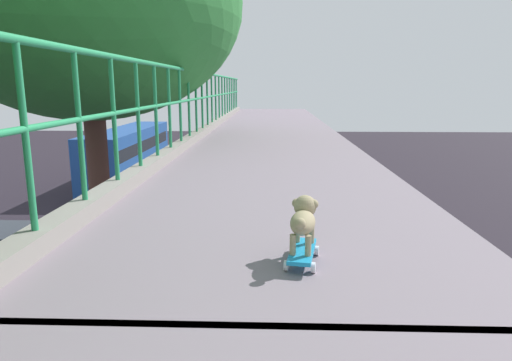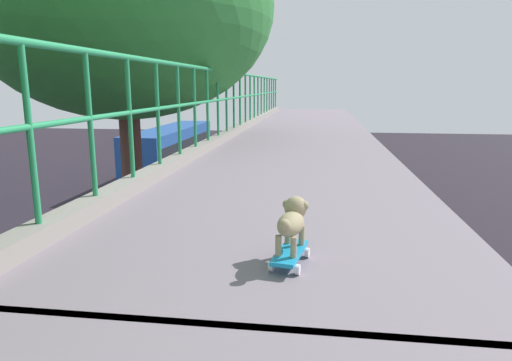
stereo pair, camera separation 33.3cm
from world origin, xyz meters
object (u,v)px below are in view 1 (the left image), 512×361
car_grey_fifth (44,311)px  car_blue_seventh (127,224)px  small_dog (303,218)px  car_silver_sixth (6,252)px  toy_skateboard (302,252)px  city_bus (129,152)px

car_grey_fifth → car_blue_seventh: size_ratio=1.07×
small_dog → car_grey_fifth: bearing=128.0°
car_silver_sixth → car_blue_seventh: 4.56m
car_silver_sixth → toy_skateboard: (8.94, -11.22, 4.41)m
car_grey_fifth → city_bus: size_ratio=0.39×
car_blue_seventh → city_bus: size_ratio=0.36×
car_silver_sixth → small_dog: (8.94, -11.17, 4.61)m
car_silver_sixth → small_dog: bearing=-51.3°
car_blue_seventh → car_grey_fifth: bearing=-88.1°
car_blue_seventh → small_dog: bearing=-67.7°
city_bus → toy_skateboard: bearing=-70.1°
car_blue_seventh → small_dog: small_dog is taller
car_silver_sixth → small_dog: 15.04m
car_blue_seventh → city_bus: (-3.35, 11.08, 1.30)m
car_blue_seventh → toy_skateboard: toy_skateboard is taller
car_blue_seventh → small_dog: (6.00, -14.66, 4.68)m
city_bus → small_dog: small_dog is taller
car_blue_seventh → toy_skateboard: (6.00, -14.71, 4.48)m
car_silver_sixth → toy_skateboard: bearing=-51.5°
car_silver_sixth → car_blue_seventh: size_ratio=0.94×
toy_skateboard → small_dog: small_dog is taller
car_silver_sixth → toy_skateboard: 15.01m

